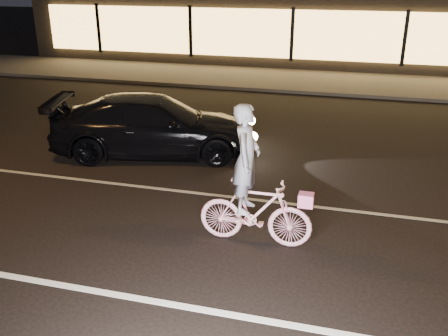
% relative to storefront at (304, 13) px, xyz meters
% --- Properties ---
extents(ground, '(90.00, 90.00, 0.00)m').
position_rel_storefront_xyz_m(ground, '(0.00, -18.97, -2.15)').
color(ground, black).
rests_on(ground, ground).
extents(lane_stripe_near, '(60.00, 0.12, 0.01)m').
position_rel_storefront_xyz_m(lane_stripe_near, '(0.00, -20.47, -2.14)').
color(lane_stripe_near, silver).
rests_on(lane_stripe_near, ground).
extents(lane_stripe_far, '(60.00, 0.10, 0.01)m').
position_rel_storefront_xyz_m(lane_stripe_far, '(0.00, -16.97, -2.14)').
color(lane_stripe_far, gray).
rests_on(lane_stripe_far, ground).
extents(sidewalk, '(30.00, 4.00, 0.12)m').
position_rel_storefront_xyz_m(sidewalk, '(0.00, -5.97, -2.09)').
color(sidewalk, '#383533').
rests_on(sidewalk, ground).
extents(storefront, '(25.40, 8.42, 4.20)m').
position_rel_storefront_xyz_m(storefront, '(0.00, 0.00, 0.00)').
color(storefront, black).
rests_on(storefront, ground).
extents(cyclist, '(1.87, 0.64, 2.35)m').
position_rel_storefront_xyz_m(cyclist, '(1.41, -18.55, -1.31)').
color(cyclist, '#ED4C7A').
rests_on(cyclist, ground).
extents(sedan, '(5.22, 3.12, 1.42)m').
position_rel_storefront_xyz_m(sedan, '(-1.76, -15.01, -1.44)').
color(sedan, black).
rests_on(sedan, ground).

